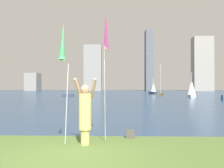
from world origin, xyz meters
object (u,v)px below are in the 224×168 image
at_px(kite_flag_left, 63,44).
at_px(sailboat_5, 191,89).
at_px(sailboat_2, 153,89).
at_px(sailboat_0, 68,95).
at_px(kite_flag_right, 106,35).
at_px(sailboat_3, 161,94).
at_px(bag, 130,134).
at_px(person, 85,112).

relative_size(kite_flag_left, sailboat_5, 0.90).
bearing_deg(sailboat_2, sailboat_0, -143.19).
height_order(sailboat_2, sailboat_5, sailboat_5).
xyz_separation_m(kite_flag_right, sailboat_3, (8.10, 39.37, -3.02)).
bearing_deg(kite_flag_left, sailboat_2, 79.60).
bearing_deg(bag, kite_flag_right, -165.09).
height_order(bag, sailboat_0, sailboat_0).
distance_m(sailboat_0, sailboat_5, 20.62).
bearing_deg(kite_flag_left, sailboat_0, 101.65).
relative_size(person, kite_flag_right, 0.48).
distance_m(kite_flag_right, bag, 3.34).
bearing_deg(sailboat_3, person, -102.19).
bearing_deg(sailboat_2, sailboat_3, -88.05).
height_order(kite_flag_left, sailboat_0, sailboat_0).
relative_size(person, sailboat_0, 0.41).
xyz_separation_m(kite_flag_left, kite_flag_right, (1.14, 1.14, 0.50)).
bearing_deg(sailboat_2, kite_flag_right, -99.32).
height_order(sailboat_3, sailboat_5, sailboat_3).
bearing_deg(sailboat_2, sailboat_5, -78.51).
bearing_deg(sailboat_2, person, -99.83).
bearing_deg(sailboat_5, sailboat_0, 166.07).
distance_m(person, bag, 1.85).
xyz_separation_m(person, bag, (1.36, 0.96, -0.82)).
distance_m(bag, sailboat_3, 39.84).
xyz_separation_m(kite_flag_left, bag, (1.92, 1.35, -2.73)).
bearing_deg(sailboat_0, kite_flag_left, -78.35).
bearing_deg(bag, kite_flag_left, -144.84).
xyz_separation_m(bag, sailboat_0, (-9.44, 35.11, 0.11)).
bearing_deg(sailboat_3, sailboat_0, -166.40).
xyz_separation_m(person, sailboat_0, (-8.09, 36.07, -0.71)).
bearing_deg(sailboat_5, bag, -109.27).
distance_m(sailboat_2, sailboat_3, 8.32).
distance_m(kite_flag_left, sailboat_3, 41.63).
bearing_deg(person, sailboat_2, 92.59).
bearing_deg(kite_flag_left, bag, 35.16).
bearing_deg(kite_flag_left, kite_flag_right, 45.23).
bearing_deg(kite_flag_left, sailboat_3, 77.16).
bearing_deg(sailboat_0, sailboat_2, 36.81).
bearing_deg(person, kite_flag_left, -132.87).
distance_m(kite_flag_left, sailboat_2, 49.63).
xyz_separation_m(person, kite_flag_right, (0.57, 0.75, 2.42)).
bearing_deg(kite_flag_right, kite_flag_left, -134.77).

